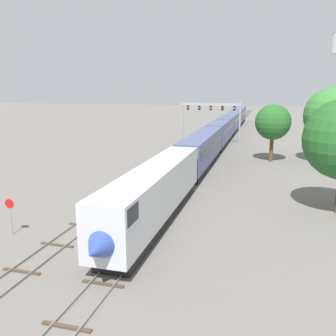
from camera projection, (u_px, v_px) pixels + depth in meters
ground_plane at (113, 240)px, 27.22m from camera, size 400.00×400.00×0.00m
track_main at (227, 137)px, 83.15m from camera, size 2.60×200.00×0.16m
track_near at (185, 150)px, 65.74m from camera, size 2.60×160.00×0.16m
passenger_train at (222, 131)px, 72.18m from camera, size 3.04×110.38×4.80m
signal_gantry at (211, 113)px, 71.56m from camera, size 12.10×0.49×8.46m
stop_sign at (10, 212)px, 27.82m from camera, size 0.76×0.08×2.88m
trackside_tree_left at (333, 115)px, 53.33m from camera, size 8.29×8.29×11.30m
trackside_tree_mid at (273, 122)px, 54.70m from camera, size 5.36×5.36×8.71m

